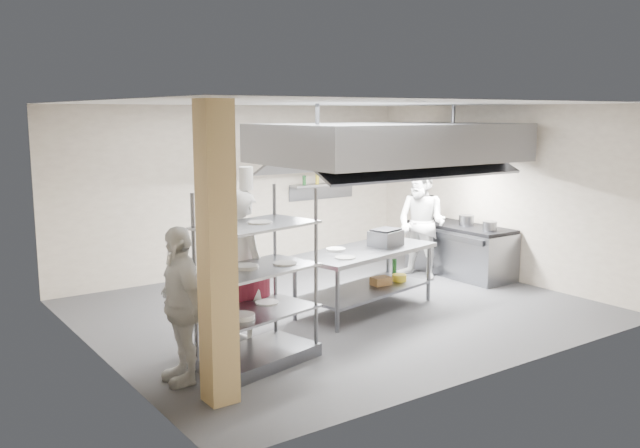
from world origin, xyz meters
TOP-DOWN VIEW (x-y plane):
  - floor at (0.00, 0.00)m, footprint 7.00×7.00m
  - ceiling at (0.00, 0.00)m, footprint 7.00×7.00m
  - wall_back at (0.00, 3.00)m, footprint 7.00×0.00m
  - wall_left at (-3.50, 0.00)m, footprint 0.00×6.00m
  - wall_right at (3.50, 0.00)m, footprint 0.00×6.00m
  - column at (-2.90, -1.90)m, footprint 0.30×0.30m
  - exhaust_hood at (1.30, 0.40)m, footprint 4.00×2.50m
  - hood_strip_a at (0.40, 0.40)m, footprint 1.60×0.12m
  - hood_strip_b at (2.20, 0.40)m, footprint 1.60×0.12m
  - wall_shelf at (1.80, 2.84)m, footprint 1.50×0.28m
  - island at (0.30, -0.25)m, footprint 2.43×1.40m
  - island_worktop at (0.30, -0.25)m, footprint 2.43×1.40m
  - island_undershelf at (0.30, -0.25)m, footprint 2.23×1.27m
  - pass_rack at (-2.06, -1.21)m, footprint 1.48×1.07m
  - cooking_range at (3.08, 0.50)m, footprint 0.80×2.00m
  - range_top at (3.08, 0.50)m, footprint 0.78×1.96m
  - chef_head at (-1.86, -0.53)m, footprint 0.54×0.76m
  - chef_line at (2.32, 0.70)m, footprint 0.96×1.10m
  - chef_plating at (-3.00, -1.20)m, footprint 0.48×1.02m
  - griddle at (0.71, -0.21)m, footprint 0.55×0.48m
  - wicker_basket at (0.63, -0.22)m, footprint 0.29×0.21m
  - stockpot at (3.12, 0.41)m, footprint 0.27×0.27m
  - plate_stack at (-2.06, -1.21)m, footprint 0.28×0.28m

SIDE VIEW (x-z plane):
  - floor at x=0.00m, z-range 0.00..0.00m
  - island_undershelf at x=0.30m, z-range 0.28..0.32m
  - wicker_basket at x=0.63m, z-range 0.32..0.44m
  - cooking_range at x=3.08m, z-range 0.00..0.84m
  - island at x=0.30m, z-range 0.00..0.91m
  - plate_stack at x=-2.06m, z-range 0.62..0.67m
  - chef_plating at x=-3.00m, z-range 0.00..1.70m
  - range_top at x=3.08m, z-range 0.84..0.90m
  - island_worktop at x=0.30m, z-range 0.85..0.91m
  - chef_line at x=2.32m, z-range 0.00..1.93m
  - chef_head at x=-1.86m, z-range 0.00..1.95m
  - stockpot at x=3.12m, z-range 0.90..1.08m
  - pass_rack at x=-2.06m, z-range 0.00..2.01m
  - griddle at x=0.71m, z-range 0.91..1.14m
  - wall_back at x=0.00m, z-range -2.00..5.00m
  - wall_left at x=-3.50m, z-range -1.50..4.50m
  - wall_right at x=3.50m, z-range -1.50..4.50m
  - column at x=-2.90m, z-range 0.00..3.00m
  - wall_shelf at x=1.80m, z-range 1.48..1.52m
  - hood_strip_a at x=0.40m, z-range 2.06..2.10m
  - hood_strip_b at x=2.20m, z-range 2.06..2.10m
  - exhaust_hood at x=1.30m, z-range 2.10..2.70m
  - ceiling at x=0.00m, z-range 3.00..3.00m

